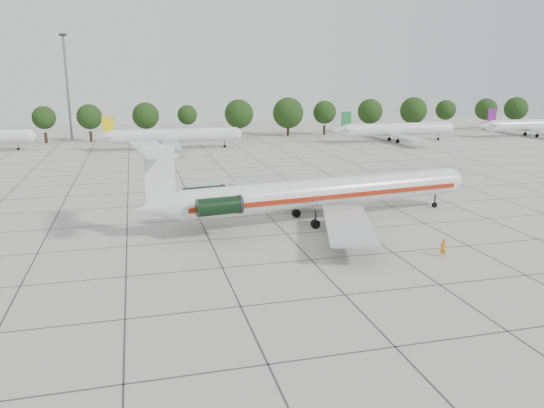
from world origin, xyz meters
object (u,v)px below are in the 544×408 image
Objects in this scene: bg_airliner_c at (173,136)px; bg_airliner_d at (397,130)px; main_airliner at (311,193)px; bg_airliner_e at (535,125)px; ground_crew at (443,248)px; floodlight_mast at (67,81)px.

bg_airliner_d is (53.55, -0.08, 0.00)m from bg_airliner_c.
main_airliner is 1.41× the size of bg_airliner_e.
bg_airliner_c is 53.55m from bg_airliner_d.
bg_airliner_c is 1.00× the size of bg_airliner_d.
bg_airliner_e is (40.39, 1.25, 0.00)m from bg_airliner_d.
bg_airliner_c and bg_airliner_e have the same top height.
main_airliner is 16.26m from ground_crew.
main_airliner is 63.53m from bg_airliner_c.
main_airliner is 23.62× the size of ground_crew.
main_airliner reaches higher than bg_airliner_d.
bg_airliner_c is at bearing 179.92° from bg_airliner_d.
main_airliner is 1.56× the size of floodlight_mast.
main_airliner is at bearing -142.58° from bg_airliner_e.
floodlight_mast reaches higher than ground_crew.
bg_airliner_c is 1.11× the size of floodlight_mast.
bg_airliner_e is 1.11× the size of floodlight_mast.
main_airliner is at bearing -64.06° from ground_crew.
floodlight_mast is at bearing 161.60° from bg_airliner_d.
main_airliner is 1.41× the size of bg_airliner_d.
ground_crew is at bearing -114.60° from bg_airliner_d.
main_airliner is 75.94m from bg_airliner_d.
bg_airliner_d reaches higher than ground_crew.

